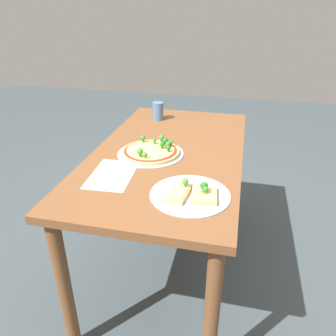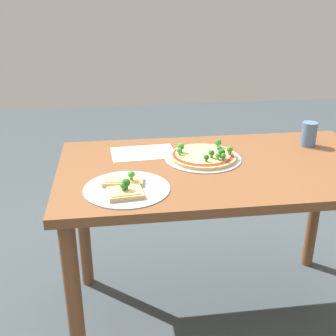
% 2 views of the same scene
% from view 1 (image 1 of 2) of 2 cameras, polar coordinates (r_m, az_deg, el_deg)
% --- Properties ---
extents(ground_plane, '(8.00, 8.00, 0.00)m').
position_cam_1_polar(ground_plane, '(2.10, 0.11, -16.45)').
color(ground_plane, '#3D474C').
extents(dining_table, '(1.35, 0.74, 0.77)m').
position_cam_1_polar(dining_table, '(1.71, 0.13, -0.10)').
color(dining_table, brown).
rests_on(dining_table, ground_plane).
extents(pizza_tray_whole, '(0.33, 0.33, 0.07)m').
position_cam_1_polar(pizza_tray_whole, '(1.62, -2.97, 2.94)').
color(pizza_tray_whole, '#A3A3A8').
rests_on(pizza_tray_whole, dining_table).
extents(pizza_tray_slice, '(0.32, 0.32, 0.07)m').
position_cam_1_polar(pizza_tray_slice, '(1.28, 4.10, -4.45)').
color(pizza_tray_slice, '#A3A3A8').
rests_on(pizza_tray_slice, dining_table).
extents(drinking_cup, '(0.07, 0.07, 0.11)m').
position_cam_1_polar(drinking_cup, '(2.10, -1.75, 9.87)').
color(drinking_cup, '#4C7099').
rests_on(drinking_cup, dining_table).
extents(paper_menu, '(0.29, 0.20, 0.00)m').
position_cam_1_polar(paper_menu, '(1.45, -9.69, -1.13)').
color(paper_menu, white).
rests_on(paper_menu, dining_table).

